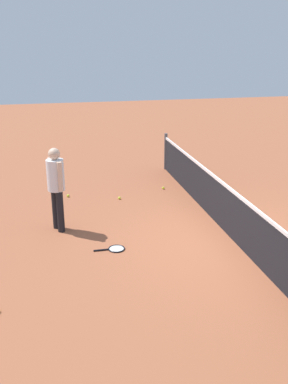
{
  "coord_description": "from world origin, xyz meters",
  "views": [
    {
      "loc": [
        7.05,
        -3.34,
        3.67
      ],
      "look_at": [
        -0.63,
        -1.63,
        0.9
      ],
      "focal_mm": 40.82,
      "sensor_mm": 36.0,
      "label": 1
    }
  ],
  "objects_px": {
    "tennis_racket_near_player": "(115,249)",
    "tennis_ball_baseline": "(68,196)",
    "tennis_ball_near_player": "(119,198)",
    "player_near_side": "(56,182)",
    "tennis_ball_by_net": "(163,188)"
  },
  "relations": [
    {
      "from": "tennis_ball_by_net",
      "to": "tennis_ball_baseline",
      "type": "distance_m",
      "value": 2.44
    },
    {
      "from": "tennis_racket_near_player",
      "to": "tennis_ball_near_player",
      "type": "bearing_deg",
      "value": 168.71
    },
    {
      "from": "player_near_side",
      "to": "tennis_ball_by_net",
      "type": "xyz_separation_m",
      "value": [
        -1.98,
        2.72,
        -0.98
      ]
    },
    {
      "from": "tennis_ball_by_net",
      "to": "tennis_racket_near_player",
      "type": "bearing_deg",
      "value": -29.42
    },
    {
      "from": "tennis_racket_near_player",
      "to": "tennis_ball_baseline",
      "type": "relative_size",
      "value": 8.82
    },
    {
      "from": "tennis_racket_near_player",
      "to": "player_near_side",
      "type": "bearing_deg",
      "value": -139.4
    },
    {
      "from": "tennis_racket_near_player",
      "to": "tennis_ball_baseline",
      "type": "distance_m",
      "value": 3.12
    },
    {
      "from": "tennis_racket_near_player",
      "to": "tennis_ball_baseline",
      "type": "xyz_separation_m",
      "value": [
        -3.04,
        -0.68,
        0.02
      ]
    },
    {
      "from": "player_near_side",
      "to": "tennis_ball_baseline",
      "type": "distance_m",
      "value": 2.16
    },
    {
      "from": "tennis_ball_baseline",
      "to": "tennis_ball_near_player",
      "type": "bearing_deg",
      "value": 70.23
    },
    {
      "from": "tennis_ball_near_player",
      "to": "tennis_ball_by_net",
      "type": "distance_m",
      "value": 1.33
    },
    {
      "from": "tennis_racket_near_player",
      "to": "tennis_ball_by_net",
      "type": "height_order",
      "value": "tennis_ball_by_net"
    },
    {
      "from": "tennis_ball_near_player",
      "to": "tennis_ball_baseline",
      "type": "xyz_separation_m",
      "value": [
        -0.43,
        -1.21,
        0.0
      ]
    },
    {
      "from": "tennis_ball_near_player",
      "to": "player_near_side",
      "type": "bearing_deg",
      "value": -45.25
    },
    {
      "from": "player_near_side",
      "to": "tennis_ball_by_net",
      "type": "height_order",
      "value": "player_near_side"
    }
  ]
}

